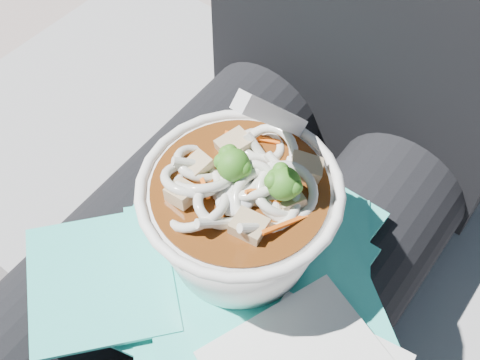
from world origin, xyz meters
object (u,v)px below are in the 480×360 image
Objects in this scene: plastic_bag at (233,275)px; udon_bowl at (241,211)px; lap at (210,293)px; stone_ledge at (281,307)px; person_body at (264,212)px.

udon_bowl reaches higher than plastic_bag.
lap is 2.39× the size of udon_bowl.
lap is (0.00, -0.15, 0.28)m from stone_ledge.
person_body reaches higher than plastic_bag.
stone_ledge is 0.40m from plastic_bag.
stone_ledge is 2.08× the size of lap.
stone_ledge is 0.45m from udon_bowl.
plastic_bag is at bearing -69.88° from udon_bowl.
person_body reaches higher than lap.
person_body is at bearing 108.56° from udon_bowl.
udon_bowl is (-0.01, 0.02, 0.07)m from plastic_bag.
lap is at bearing -145.86° from udon_bowl.
stone_ledge is 4.99× the size of udon_bowl.
person_body reaches higher than udon_bowl.
udon_bowl is at bearing -71.44° from person_body.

